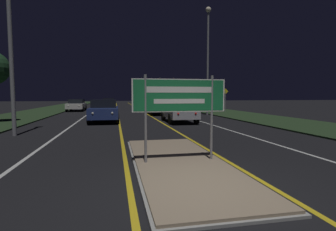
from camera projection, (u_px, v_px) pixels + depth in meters
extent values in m
plane|color=black|center=(204.00, 191.00, 4.98)|extent=(160.00, 160.00, 0.00)
cube|color=#999993|center=(179.00, 163.00, 6.93)|extent=(2.39, 6.72, 0.05)
cube|color=gray|center=(179.00, 162.00, 6.93)|extent=(2.27, 6.60, 0.10)
cube|color=#23381E|center=(23.00, 116.00, 22.63)|extent=(5.00, 100.00, 0.08)
cube|color=#23381E|center=(228.00, 113.00, 26.40)|extent=(5.00, 100.00, 0.08)
cube|color=gold|center=(117.00, 112.00, 29.13)|extent=(0.12, 70.00, 0.01)
cube|color=gold|center=(142.00, 111.00, 29.68)|extent=(0.12, 70.00, 0.01)
cube|color=silver|center=(91.00, 112.00, 28.57)|extent=(0.12, 70.00, 0.01)
cube|color=silver|center=(167.00, 111.00, 30.24)|extent=(0.12, 70.00, 0.01)
cube|color=silver|center=(62.00, 112.00, 27.98)|extent=(0.10, 70.00, 0.01)
cube|color=silver|center=(192.00, 111.00, 30.83)|extent=(0.10, 70.00, 0.01)
cylinder|color=gray|center=(146.00, 119.00, 6.66)|extent=(0.07, 0.07, 2.25)
cylinder|color=gray|center=(212.00, 118.00, 7.01)|extent=(0.07, 0.07, 2.25)
cube|color=#19703D|center=(179.00, 95.00, 6.79)|extent=(2.47, 0.04, 0.85)
cube|color=white|center=(180.00, 95.00, 6.77)|extent=(2.47, 0.00, 0.85)
cube|color=#19703D|center=(180.00, 95.00, 6.76)|extent=(2.40, 0.01, 0.80)
cube|color=white|center=(180.00, 90.00, 6.75)|extent=(1.73, 0.01, 0.15)
cube|color=white|center=(180.00, 101.00, 6.77)|extent=(1.36, 0.01, 0.12)
cylinder|color=gray|center=(10.00, 36.00, 11.45)|extent=(0.18, 0.18, 8.86)
cylinder|color=gray|center=(208.00, 64.00, 23.82)|extent=(0.18, 0.18, 9.32)
sphere|color=#F9EAC6|center=(208.00, 10.00, 23.44)|extent=(0.50, 0.50, 0.50)
cube|color=#B7B7BC|center=(179.00, 113.00, 17.68)|extent=(1.75, 4.07, 0.59)
cube|color=black|center=(180.00, 105.00, 17.40)|extent=(1.54, 2.12, 0.48)
sphere|color=red|center=(178.00, 114.00, 15.60)|extent=(0.14, 0.14, 0.14)
sphere|color=red|center=(196.00, 114.00, 15.81)|extent=(0.14, 0.14, 0.14)
cylinder|color=black|center=(163.00, 116.00, 18.77)|extent=(0.22, 0.69, 0.69)
cylinder|color=black|center=(186.00, 115.00, 19.10)|extent=(0.22, 0.69, 0.69)
cylinder|color=black|center=(171.00, 119.00, 16.31)|extent=(0.22, 0.69, 0.69)
cylinder|color=black|center=(196.00, 119.00, 16.64)|extent=(0.22, 0.69, 0.69)
cube|color=black|center=(159.00, 108.00, 24.80)|extent=(1.89, 4.40, 0.67)
cube|color=black|center=(159.00, 101.00, 24.50)|extent=(1.67, 2.29, 0.54)
sphere|color=red|center=(156.00, 108.00, 22.55)|extent=(0.14, 0.14, 0.14)
sphere|color=red|center=(169.00, 108.00, 22.78)|extent=(0.14, 0.14, 0.14)
cylinder|color=black|center=(147.00, 110.00, 25.98)|extent=(0.22, 0.62, 0.62)
cylinder|color=black|center=(165.00, 110.00, 26.34)|extent=(0.22, 0.62, 0.62)
cylinder|color=black|center=(151.00, 112.00, 23.32)|extent=(0.22, 0.62, 0.62)
cylinder|color=black|center=(171.00, 112.00, 23.68)|extent=(0.22, 0.62, 0.62)
cube|color=navy|center=(104.00, 112.00, 17.92)|extent=(1.86, 4.49, 0.67)
cube|color=black|center=(104.00, 103.00, 18.13)|extent=(1.64, 2.34, 0.53)
sphere|color=white|center=(93.00, 113.00, 15.62)|extent=(0.14, 0.14, 0.14)
sphere|color=white|center=(112.00, 113.00, 15.85)|extent=(0.14, 0.14, 0.14)
cylinder|color=black|center=(89.00, 119.00, 16.41)|extent=(0.22, 0.65, 0.65)
cylinder|color=black|center=(118.00, 119.00, 16.76)|extent=(0.22, 0.65, 0.65)
cylinder|color=black|center=(92.00, 116.00, 19.13)|extent=(0.22, 0.65, 0.65)
cylinder|color=black|center=(117.00, 115.00, 19.48)|extent=(0.22, 0.65, 0.65)
cube|color=silver|center=(77.00, 106.00, 30.17)|extent=(1.79, 4.40, 0.56)
cube|color=black|center=(77.00, 101.00, 30.39)|extent=(1.57, 2.29, 0.47)
sphere|color=white|center=(68.00, 106.00, 27.93)|extent=(0.14, 0.14, 0.14)
sphere|color=white|center=(79.00, 106.00, 28.15)|extent=(0.14, 0.14, 0.14)
cylinder|color=black|center=(67.00, 109.00, 28.69)|extent=(0.22, 0.65, 0.65)
cylinder|color=black|center=(83.00, 109.00, 29.03)|extent=(0.22, 0.65, 0.65)
cylinder|color=black|center=(71.00, 108.00, 31.36)|extent=(0.22, 0.65, 0.65)
cylinder|color=black|center=(86.00, 108.00, 31.70)|extent=(0.22, 0.65, 0.65)
cube|color=black|center=(109.00, 102.00, 43.17)|extent=(1.88, 4.03, 0.56)
cube|color=black|center=(109.00, 99.00, 43.37)|extent=(1.66, 2.10, 0.40)
sphere|color=white|center=(105.00, 102.00, 41.10)|extent=(0.14, 0.14, 0.14)
sphere|color=white|center=(112.00, 102.00, 41.33)|extent=(0.14, 0.14, 0.14)
cylinder|color=black|center=(103.00, 104.00, 41.79)|extent=(0.22, 0.70, 0.70)
cylinder|color=black|center=(114.00, 104.00, 42.15)|extent=(0.22, 0.70, 0.70)
cylinder|color=black|center=(103.00, 104.00, 44.23)|extent=(0.22, 0.70, 0.70)
cylinder|color=black|center=(114.00, 104.00, 44.59)|extent=(0.22, 0.70, 0.70)
cylinder|color=gray|center=(225.00, 101.00, 27.67)|extent=(0.06, 0.06, 2.21)
cube|color=yellow|center=(226.00, 91.00, 27.58)|extent=(0.60, 0.02, 0.60)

